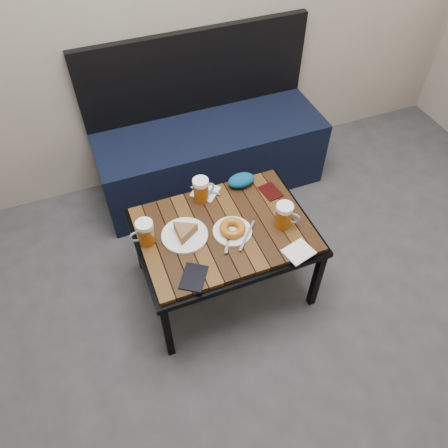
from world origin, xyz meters
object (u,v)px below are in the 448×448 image
object	(u,v)px
beer_mug_left	(145,233)
passport_navy	(194,277)
plate_pie	(185,233)
passport_burgundy	(271,192)
beer_mug_centre	(201,190)
bench	(209,150)
plate_bagel	(233,230)
cafe_table	(224,234)
beer_mug_right	(284,215)
knit_pouch	(241,180)

from	to	relation	value
beer_mug_left	passport_navy	distance (m)	0.31
plate_pie	passport_burgundy	distance (m)	0.52
beer_mug_left	beer_mug_centre	bearing A→B (deg)	-150.79
plate_pie	passport_burgundy	size ratio (longest dim) A/B	1.83
bench	plate_bagel	distance (m)	0.90
bench	passport_burgundy	bearing A→B (deg)	-81.88
cafe_table	passport_burgundy	xyz separation A→B (m)	(0.31, 0.14, 0.05)
bench	beer_mug_centre	size ratio (longest dim) A/B	10.90
passport_navy	plate_pie	bearing A→B (deg)	114.82
passport_burgundy	beer_mug_centre	bearing A→B (deg)	158.62
cafe_table	passport_navy	xyz separation A→B (m)	(-0.23, -0.22, 0.05)
cafe_table	passport_navy	size ratio (longest dim) A/B	6.00
beer_mug_centre	beer_mug_right	world-z (taller)	beer_mug_right
bench	knit_pouch	xyz separation A→B (m)	(-0.02, -0.56, 0.23)
beer_mug_right	plate_pie	world-z (taller)	beer_mug_right
plate_bagel	knit_pouch	xyz separation A→B (m)	(0.16, 0.29, 0.01)
passport_navy	passport_burgundy	bearing A→B (deg)	67.13
bench	knit_pouch	size ratio (longest dim) A/B	9.79
bench	beer_mug_left	xyz separation A→B (m)	(-0.58, -0.76, 0.26)
knit_pouch	beer_mug_left	bearing A→B (deg)	-160.75
beer_mug_right	knit_pouch	world-z (taller)	beer_mug_right
plate_pie	passport_burgundy	world-z (taller)	plate_pie
cafe_table	knit_pouch	size ratio (longest dim) A/B	5.87
passport_navy	beer_mug_right	bearing A→B (deg)	48.55
beer_mug_right	passport_burgundy	size ratio (longest dim) A/B	1.10
passport_burgundy	knit_pouch	xyz separation A→B (m)	(-0.12, 0.11, 0.03)
cafe_table	passport_navy	world-z (taller)	passport_navy
passport_burgundy	plate_bagel	bearing A→B (deg)	-155.51
beer_mug_left	passport_burgundy	size ratio (longest dim) A/B	1.08
bench	knit_pouch	bearing A→B (deg)	-92.51
plate_pie	plate_bagel	xyz separation A→B (m)	(0.22, -0.06, -0.00)
plate_bagel	knit_pouch	distance (m)	0.33
beer_mug_right	bench	bearing A→B (deg)	124.43
beer_mug_left	beer_mug_right	xyz separation A→B (m)	(0.63, -0.14, 0.00)
beer_mug_right	passport_burgundy	xyz separation A→B (m)	(0.04, 0.22, -0.06)
passport_navy	passport_burgundy	distance (m)	0.64
cafe_table	plate_pie	bearing A→B (deg)	174.75
cafe_table	plate_pie	distance (m)	0.20
bench	beer_mug_centre	world-z (taller)	bench
cafe_table	beer_mug_left	world-z (taller)	beer_mug_left
bench	passport_navy	bearing A→B (deg)	-113.31
bench	plate_bagel	world-z (taller)	bench
bench	plate_pie	xyz separation A→B (m)	(-0.41, -0.79, 0.22)
bench	plate_bagel	xyz separation A→B (m)	(-0.19, -0.85, 0.22)
beer_mug_right	plate_bagel	size ratio (longest dim) A/B	0.60
passport_burgundy	knit_pouch	world-z (taller)	knit_pouch
plate_pie	passport_burgundy	bearing A→B (deg)	13.74
beer_mug_centre	passport_burgundy	world-z (taller)	beer_mug_centre
passport_burgundy	beer_mug_right	bearing A→B (deg)	-108.40
beer_mug_left	beer_mug_centre	size ratio (longest dim) A/B	1.00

